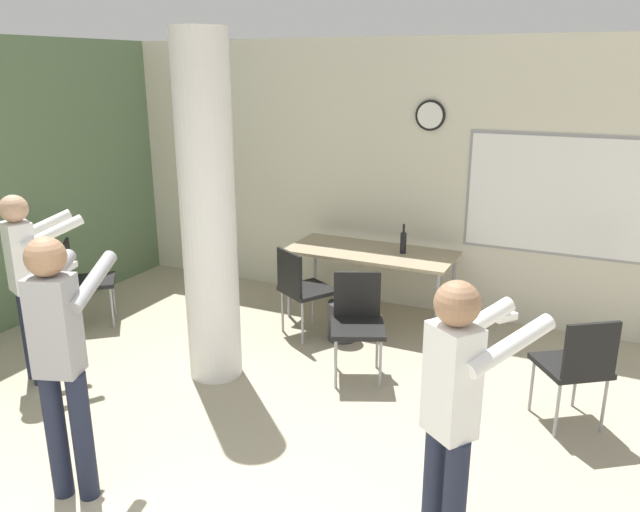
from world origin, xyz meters
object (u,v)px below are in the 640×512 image
Objects in this scene: chair_mid_room at (577,363)px; person_playing_front at (61,349)px; person_watching_back at (27,274)px; folding_table at (371,255)px; chair_table_left at (301,286)px; chair_table_front at (357,318)px; chair_by_left_wall at (83,276)px; person_playing_side at (454,407)px; bottle_on_table at (403,242)px.

person_playing_front is (-2.68, -2.07, 0.46)m from chair_mid_room.
person_playing_front reaches higher than person_watching_back.
chair_table_left is at bearing -123.33° from folding_table.
chair_table_front is 1.00× the size of chair_mid_room.
chair_table_front is 1.00× the size of chair_by_left_wall.
person_watching_back is (-4.08, -1.12, 0.42)m from chair_mid_room.
folding_table is 2.43m from chair_mid_room.
chair_mid_room is 1.81m from person_playing_side.
chair_by_left_wall is (-2.86, -1.42, -0.34)m from bottle_on_table.
folding_table is 5.67× the size of bottle_on_table.
person_playing_front reaches higher than bottle_on_table.
person_playing_side reaches higher than bottle_on_table.
chair_table_front and chair_by_left_wall have the same top height.
person_playing_front is at bearing -169.99° from person_playing_side.
person_playing_side is at bearing -55.72° from chair_table_front.
chair_table_front is at bearing 65.94° from person_playing_front.
chair_mid_room is (1.73, -1.35, -0.34)m from bottle_on_table.
person_watching_back is (-2.36, -1.22, 0.42)m from chair_table_front.
person_playing_side reaches higher than chair_mid_room.
chair_table_front is at bearing -89.06° from bottle_on_table.
person_watching_back is at bearing -130.06° from folding_table.
chair_mid_room is 0.53× the size of person_playing_front.
chair_table_left is at bearing 86.03° from person_playing_front.
person_watching_back reaches higher than chair_by_left_wall.
chair_table_front is (0.34, -1.19, -0.17)m from folding_table.
person_watching_back is at bearing -132.39° from chair_table_left.
person_playing_side is 3.62m from person_watching_back.
bottle_on_table is 0.34× the size of chair_table_front.
chair_by_left_wall is (-2.09, -0.68, 0.00)m from chair_table_left.
chair_by_left_wall is 4.42m from person_playing_side.
chair_mid_room is (1.71, -0.10, 0.00)m from chair_table_front.
chair_mid_room is 1.00× the size of chair_by_left_wall.
bottle_on_table reaches higher than chair_mid_room.
chair_table_left is (-0.78, 0.51, 0.00)m from chair_table_front.
chair_mid_room is at bearing -3.18° from chair_table_front.
person_playing_side reaches higher than chair_table_left.
person_playing_side is (2.00, -2.30, 0.43)m from chair_table_left.
chair_table_left is (-0.45, -0.68, -0.17)m from folding_table.
bottle_on_table reaches higher than chair_table_front.
chair_table_left is 1.00× the size of chair_by_left_wall.
person_playing_front reaches higher than chair_table_left.
person_playing_side reaches higher than chair_table_front.
bottle_on_table reaches higher than chair_by_left_wall.
person_watching_back is at bearing 171.03° from person_playing_side.
chair_table_left is 2.38m from person_watching_back.
bottle_on_table is at bearing 142.15° from chair_mid_room.
person_watching_back reaches higher than chair_table_front.
person_playing_front is (1.91, -2.00, 0.46)m from chair_by_left_wall.
bottle_on_table is 0.19× the size of person_watching_back.
bottle_on_table is at bearing 90.94° from chair_table_front.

